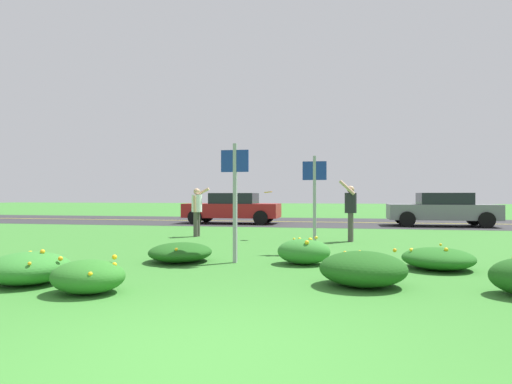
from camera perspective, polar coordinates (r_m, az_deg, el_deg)
ground_plane at (r=12.92m, az=5.89°, el=-6.40°), size 120.00×120.00×0.00m
highway_strip at (r=22.20m, az=8.13°, el=-3.89°), size 120.00×8.02×0.01m
highway_center_stripe at (r=22.20m, az=8.13°, el=-3.87°), size 120.00×0.16×0.00m
daylily_clump_mid_center at (r=9.10m, az=-9.79°, el=-7.71°), size 1.27×1.39×0.38m
daylily_clump_mid_right at (r=7.59m, az=-27.47°, el=-8.75°), size 1.22×1.23×0.52m
daylily_clump_front_center at (r=6.54m, az=-20.97°, el=-10.21°), size 1.02×0.88×0.51m
daylily_clump_mid_left at (r=8.69m, az=6.23°, el=-7.68°), size 1.03×0.92×0.55m
daylily_clump_near_camera at (r=6.78m, az=13.73°, el=-9.65°), size 1.28×1.19×0.54m
daylily_clump_front_left at (r=8.73m, az=22.58°, el=-7.97°), size 1.27×1.31×0.42m
sign_post_near_path at (r=8.76m, az=-2.74°, el=0.25°), size 0.56×0.10×2.38m
sign_post_by_roadside at (r=10.42m, az=7.62°, el=-0.19°), size 0.56×0.10×2.27m
person_thrower_white_shirt at (r=14.43m, az=-7.68°, el=-2.03°), size 0.55×0.51×1.60m
person_catcher_dark_shirt at (r=13.04m, az=12.18°, el=-2.04°), size 0.51×0.51×1.79m
frisbee_orange at (r=13.47m, az=1.59°, el=-0.02°), size 0.25×0.25×0.05m
car_gray_center_left at (r=20.78m, az=23.02°, el=-2.06°), size 4.50×2.00×1.45m
car_red_center_right at (r=20.98m, az=-3.06°, el=-2.08°), size 4.50×2.00×1.45m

